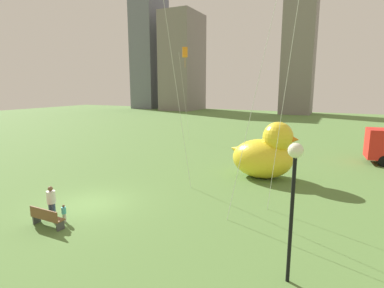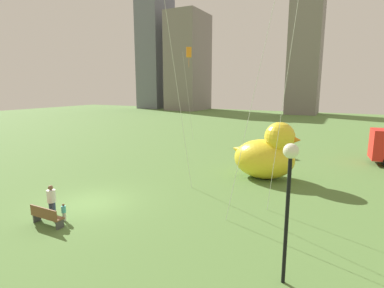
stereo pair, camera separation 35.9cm
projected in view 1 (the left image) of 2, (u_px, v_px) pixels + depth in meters
ground_plane at (90, 204)px, 16.31m from camera, size 140.00×140.00×0.00m
park_bench at (46, 217)px, 13.56m from camera, size 1.71×0.46×0.90m
person_adult at (51, 201)px, 14.31m from camera, size 0.40×0.40×1.62m
person_child at (64, 213)px, 14.07m from camera, size 0.21×0.21×0.84m
giant_inflatable_duck at (265, 154)px, 20.80m from camera, size 4.73×3.03×3.92m
lamppost at (294, 178)px, 9.21m from camera, size 0.46×0.46×4.54m
city_skyline at (269, 52)px, 73.00m from camera, size 87.17×13.46×31.59m
kite_orange at (185, 53)px, 35.33m from camera, size 1.20×1.22×10.72m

